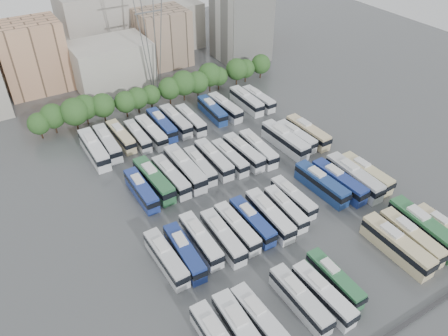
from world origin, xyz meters
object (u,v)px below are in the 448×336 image
bus_r1_s6 (270,215)px  bus_r2_s4 (185,168)px  bus_r0_s13 (445,230)px  bus_r1_s12 (354,177)px  bus_r0_s12 (424,227)px  bus_r2_s5 (200,165)px  electricity_pylon (149,22)px  bus_r3_s12 (246,101)px  bus_r1_s8 (293,197)px  bus_r2_s3 (171,177)px  bus_r0_s6 (335,279)px  bus_r2_s9 (258,148)px  bus_r1_s4 (237,228)px  bus_r2_s7 (230,157)px  bus_r3_s1 (107,143)px  bus_r1_s11 (339,181)px  bus_r1_s10 (322,183)px  bus_r2_s11 (285,140)px  bus_r2_s12 (296,136)px  bus_r1_s0 (166,258)px  bus_r0_s1 (242,333)px  bus_r1_s5 (252,221)px  bus_r1_s7 (286,208)px  bus_r3_s5 (162,124)px  bus_r3_s10 (225,107)px  bus_r2_s1 (141,190)px  bus_r2_s2 (154,180)px  bus_r3_s2 (121,136)px  apartment_tower (241,15)px  bus_r2_s13 (308,132)px  bus_r0_s2 (261,320)px  bus_r0_s5 (323,294)px  bus_r3_s13 (258,99)px  bus_r0_s4 (300,299)px  bus_r2_s8 (244,152)px  bus_r0_s10 (397,245)px  bus_r3_s4 (151,132)px  bus_r3_s7 (191,120)px  bus_r1_s13 (366,173)px  bus_r3_s3 (138,136)px  bus_r1_s2 (201,240)px

bus_r1_s6 → bus_r2_s4: size_ratio=0.90×
bus_r0_s13 → bus_r1_s12: bus_r1_s12 is taller
bus_r0_s12 → bus_r2_s5: (-23.38, 35.09, -0.39)m
bus_r0_s13 → electricity_pylon: bearing=104.3°
bus_r3_s12 → bus_r1_s8: bearing=-109.8°
bus_r2_s3 → bus_r2_s4: (3.38, 0.74, 0.25)m
bus_r0_s6 → bus_r2_s9: (9.78, 34.05, 0.18)m
electricity_pylon → bus_r1_s4: (-10.25, -56.36, -16.92)m
bus_r1_s4 → bus_r2_s7: size_ratio=1.01×
bus_r1_s12 → bus_r3_s1: bus_r1_s12 is taller
bus_r2_s7 → bus_r1_s11: bearing=-53.4°
bus_r1_s10 → bus_r2_s11: (3.27, 15.53, 0.13)m
bus_r2_s12 → bus_r1_s0: bearing=-159.0°
bus_r0_s1 → bus_r1_s5: 21.46m
bus_r1_s7 → bus_r2_s5: (-6.85, 19.10, 0.04)m
bus_r3_s1 → bus_r2_s11: bearing=-28.6°
bus_r3_s5 → bus_r3_s10: (16.67, -0.45, -0.01)m
bus_r1_s5 → bus_r1_s11: (20.14, 0.38, 0.20)m
bus_r2_s1 → bus_r0_s1: bearing=-90.5°
bus_r1_s12 → bus_r2_s2: bearing=150.7°
bus_r1_s8 → bus_r3_s2: (-19.60, 35.92, 0.10)m
apartment_tower → bus_r2_s13: (-12.56, -47.15, -11.10)m
bus_r0_s2 → bus_r2_s9: 41.41m
bus_r0_s5 → bus_r3_s13: bearing=61.9°
bus_r3_s1 → bus_r0_s4: bearing=-78.2°
bus_r1_s0 → bus_r2_s2: size_ratio=0.89×
bus_r2_s7 → bus_r2_s8: 3.45m
bus_r2_s11 → bus_r0_s10: bearing=-98.2°
bus_r3_s2 → bus_r1_s6: bearing=-73.4°
electricity_pylon → bus_r3_s4: (-10.40, -21.01, -16.81)m
bus_r1_s12 → bus_r3_s7: bearing=115.3°
electricity_pylon → bus_r2_s12: 45.52m
bus_r1_s12 → bus_r2_s1: (-36.42, 17.81, -0.29)m
bus_r0_s6 → bus_r3_s7: bearing=86.8°
bus_r0_s13 → bus_r1_s10: (-9.52, 19.86, 0.19)m
apartment_tower → bus_r1_s7: bearing=-116.5°
bus_r0_s4 → bus_r2_s8: (13.23, 34.81, 0.06)m
bus_r2_s7 → bus_r3_s12: bus_r3_s12 is taller
bus_r3_s4 → bus_r3_s5: (3.35, 1.75, 0.01)m
bus_r0_s6 → bus_r1_s4: (-6.71, 16.46, 0.08)m
bus_r0_s2 → bus_r3_s10: bearing=61.4°
bus_r1_s13 → bus_r2_s7: 27.19m
bus_r1_s6 → bus_r2_s7: size_ratio=1.09×
bus_r0_s12 → bus_r1_s8: (-13.48, 17.69, -0.42)m
bus_r3_s3 → bus_r2_s7: bearing=-53.1°
bus_r1_s7 → bus_r3_s1: size_ratio=0.88×
bus_r2_s1 → bus_r2_s2: (3.12, 1.33, 0.22)m
bus_r0_s13 → apartment_tower: bearing=81.1°
bus_r1_s0 → bus_r2_s1: bus_r1_s0 is taller
bus_r1_s2 → bus_r2_s11: (29.77, 16.41, 0.27)m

